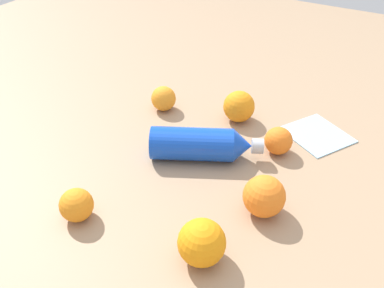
{
  "coord_description": "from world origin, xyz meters",
  "views": [
    {
      "loc": [
        -0.66,
        -0.42,
        0.59
      ],
      "look_at": [
        -0.02,
        -0.05,
        0.04
      ],
      "focal_mm": 38.9,
      "sensor_mm": 36.0,
      "label": 1
    }
  ],
  "objects_px": {
    "orange_3": "(202,243)",
    "folded_napkin": "(317,134)",
    "water_bottle": "(202,144)",
    "orange_4": "(278,141)",
    "orange_2": "(239,106)",
    "orange_5": "(264,196)",
    "orange_1": "(76,205)",
    "orange_0": "(164,99)"
  },
  "relations": [
    {
      "from": "water_bottle",
      "to": "folded_napkin",
      "type": "relative_size",
      "value": 1.74
    },
    {
      "from": "orange_2",
      "to": "folded_napkin",
      "type": "distance_m",
      "value": 0.2
    },
    {
      "from": "orange_0",
      "to": "folded_napkin",
      "type": "bearing_deg",
      "value": -78.17
    },
    {
      "from": "water_bottle",
      "to": "orange_5",
      "type": "relative_size",
      "value": 3.02
    },
    {
      "from": "water_bottle",
      "to": "orange_4",
      "type": "relative_size",
      "value": 3.86
    },
    {
      "from": "orange_2",
      "to": "orange_5",
      "type": "bearing_deg",
      "value": -147.36
    },
    {
      "from": "orange_0",
      "to": "orange_3",
      "type": "relative_size",
      "value": 0.79
    },
    {
      "from": "orange_5",
      "to": "orange_0",
      "type": "bearing_deg",
      "value": 58.67
    },
    {
      "from": "orange_2",
      "to": "orange_3",
      "type": "relative_size",
      "value": 0.96
    },
    {
      "from": "orange_3",
      "to": "orange_4",
      "type": "relative_size",
      "value": 1.29
    },
    {
      "from": "water_bottle",
      "to": "orange_4",
      "type": "xyz_separation_m",
      "value": [
        0.1,
        -0.14,
        -0.01
      ]
    },
    {
      "from": "water_bottle",
      "to": "orange_1",
      "type": "height_order",
      "value": "water_bottle"
    },
    {
      "from": "orange_3",
      "to": "orange_5",
      "type": "relative_size",
      "value": 1.01
    },
    {
      "from": "orange_5",
      "to": "folded_napkin",
      "type": "height_order",
      "value": "orange_5"
    },
    {
      "from": "orange_5",
      "to": "folded_napkin",
      "type": "relative_size",
      "value": 0.58
    },
    {
      "from": "orange_2",
      "to": "folded_napkin",
      "type": "xyz_separation_m",
      "value": [
        0.03,
        -0.2,
        -0.04
      ]
    },
    {
      "from": "water_bottle",
      "to": "orange_4",
      "type": "bearing_deg",
      "value": 10.24
    },
    {
      "from": "orange_3",
      "to": "orange_4",
      "type": "xyz_separation_m",
      "value": [
        0.35,
        -0.01,
        -0.01
      ]
    },
    {
      "from": "orange_1",
      "to": "orange_3",
      "type": "height_order",
      "value": "orange_3"
    },
    {
      "from": "orange_3",
      "to": "folded_napkin",
      "type": "distance_m",
      "value": 0.47
    },
    {
      "from": "water_bottle",
      "to": "orange_1",
      "type": "xyz_separation_m",
      "value": [
        -0.28,
        0.12,
        -0.01
      ]
    },
    {
      "from": "orange_1",
      "to": "orange_2",
      "type": "bearing_deg",
      "value": -14.88
    },
    {
      "from": "orange_2",
      "to": "orange_5",
      "type": "height_order",
      "value": "orange_5"
    },
    {
      "from": "water_bottle",
      "to": "orange_4",
      "type": "distance_m",
      "value": 0.17
    },
    {
      "from": "orange_0",
      "to": "orange_3",
      "type": "xyz_separation_m",
      "value": [
        -0.38,
        -0.32,
        0.01
      ]
    },
    {
      "from": "orange_0",
      "to": "orange_3",
      "type": "distance_m",
      "value": 0.5
    },
    {
      "from": "orange_1",
      "to": "folded_napkin",
      "type": "height_order",
      "value": "orange_1"
    },
    {
      "from": "orange_3",
      "to": "folded_napkin",
      "type": "relative_size",
      "value": 0.58
    },
    {
      "from": "orange_0",
      "to": "orange_2",
      "type": "xyz_separation_m",
      "value": [
        0.05,
        -0.19,
        0.01
      ]
    },
    {
      "from": "orange_3",
      "to": "folded_napkin",
      "type": "bearing_deg",
      "value": -8.51
    },
    {
      "from": "orange_0",
      "to": "orange_1",
      "type": "distance_m",
      "value": 0.42
    },
    {
      "from": "orange_4",
      "to": "water_bottle",
      "type": "bearing_deg",
      "value": 126.58
    },
    {
      "from": "water_bottle",
      "to": "orange_0",
      "type": "height_order",
      "value": "water_bottle"
    },
    {
      "from": "water_bottle",
      "to": "orange_1",
      "type": "relative_size",
      "value": 3.83
    },
    {
      "from": "orange_4",
      "to": "folded_napkin",
      "type": "height_order",
      "value": "orange_4"
    },
    {
      "from": "water_bottle",
      "to": "folded_napkin",
      "type": "bearing_deg",
      "value": 20.54
    },
    {
      "from": "orange_3",
      "to": "orange_4",
      "type": "distance_m",
      "value": 0.35
    },
    {
      "from": "orange_2",
      "to": "orange_5",
      "type": "distance_m",
      "value": 0.33
    },
    {
      "from": "orange_1",
      "to": "orange_2",
      "type": "height_order",
      "value": "orange_2"
    },
    {
      "from": "water_bottle",
      "to": "orange_3",
      "type": "distance_m",
      "value": 0.28
    },
    {
      "from": "orange_0",
      "to": "orange_2",
      "type": "relative_size",
      "value": 0.82
    },
    {
      "from": "orange_4",
      "to": "orange_5",
      "type": "height_order",
      "value": "orange_5"
    }
  ]
}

